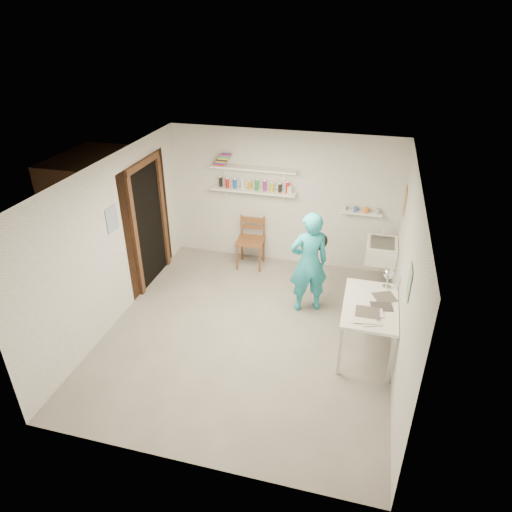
% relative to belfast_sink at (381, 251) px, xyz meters
% --- Properties ---
extents(floor, '(4.00, 4.50, 0.02)m').
position_rel_belfast_sink_xyz_m(floor, '(-1.75, -1.70, -0.71)').
color(floor, slate).
rests_on(floor, ground).
extents(ceiling, '(4.00, 4.50, 0.02)m').
position_rel_belfast_sink_xyz_m(ceiling, '(-1.75, -1.70, 1.71)').
color(ceiling, silver).
rests_on(ceiling, wall_back).
extents(wall_back, '(4.00, 0.02, 2.40)m').
position_rel_belfast_sink_xyz_m(wall_back, '(-1.75, 0.56, 0.50)').
color(wall_back, silver).
rests_on(wall_back, ground).
extents(wall_front, '(4.00, 0.02, 2.40)m').
position_rel_belfast_sink_xyz_m(wall_front, '(-1.75, -3.96, 0.50)').
color(wall_front, silver).
rests_on(wall_front, ground).
extents(wall_left, '(0.02, 4.50, 2.40)m').
position_rel_belfast_sink_xyz_m(wall_left, '(-3.76, -1.70, 0.50)').
color(wall_left, silver).
rests_on(wall_left, ground).
extents(wall_right, '(0.02, 4.50, 2.40)m').
position_rel_belfast_sink_xyz_m(wall_right, '(0.26, -1.70, 0.50)').
color(wall_right, silver).
rests_on(wall_right, ground).
extents(doorway_recess, '(0.02, 0.90, 2.00)m').
position_rel_belfast_sink_xyz_m(doorway_recess, '(-3.74, -0.65, 0.30)').
color(doorway_recess, black).
rests_on(doorway_recess, wall_left).
extents(corridor_box, '(1.40, 1.50, 2.10)m').
position_rel_belfast_sink_xyz_m(corridor_box, '(-4.45, -0.65, 0.35)').
color(corridor_box, brown).
rests_on(corridor_box, ground).
extents(door_lintel, '(0.06, 1.05, 0.10)m').
position_rel_belfast_sink_xyz_m(door_lintel, '(-3.72, -0.65, 1.35)').
color(door_lintel, brown).
rests_on(door_lintel, wall_left).
extents(door_jamb_near, '(0.06, 0.10, 2.00)m').
position_rel_belfast_sink_xyz_m(door_jamb_near, '(-3.72, -1.15, 0.30)').
color(door_jamb_near, brown).
rests_on(door_jamb_near, ground).
extents(door_jamb_far, '(0.06, 0.10, 2.00)m').
position_rel_belfast_sink_xyz_m(door_jamb_far, '(-3.72, -0.15, 0.30)').
color(door_jamb_far, brown).
rests_on(door_jamb_far, ground).
extents(shelf_lower, '(1.50, 0.22, 0.03)m').
position_rel_belfast_sink_xyz_m(shelf_lower, '(-2.25, 0.43, 0.65)').
color(shelf_lower, white).
rests_on(shelf_lower, wall_back).
extents(shelf_upper, '(1.50, 0.22, 0.03)m').
position_rel_belfast_sink_xyz_m(shelf_upper, '(-2.25, 0.43, 1.05)').
color(shelf_upper, white).
rests_on(shelf_upper, wall_back).
extents(ledge_shelf, '(0.70, 0.14, 0.03)m').
position_rel_belfast_sink_xyz_m(ledge_shelf, '(-0.40, 0.47, 0.42)').
color(ledge_shelf, white).
rests_on(ledge_shelf, wall_back).
extents(poster_left, '(0.01, 0.28, 0.36)m').
position_rel_belfast_sink_xyz_m(poster_left, '(-3.74, -1.65, 0.85)').
color(poster_left, '#334C7F').
rests_on(poster_left, wall_left).
extents(poster_right_a, '(0.01, 0.34, 0.42)m').
position_rel_belfast_sink_xyz_m(poster_right_a, '(0.24, 0.10, 0.85)').
color(poster_right_a, '#995933').
rests_on(poster_right_a, wall_right).
extents(poster_right_b, '(0.01, 0.30, 0.38)m').
position_rel_belfast_sink_xyz_m(poster_right_b, '(0.24, -2.25, 0.80)').
color(poster_right_b, '#3F724C').
rests_on(poster_right_b, wall_right).
extents(belfast_sink, '(0.48, 0.60, 0.30)m').
position_rel_belfast_sink_xyz_m(belfast_sink, '(0.00, 0.00, 0.00)').
color(belfast_sink, white).
rests_on(belfast_sink, wall_right).
extents(man, '(0.70, 0.60, 1.63)m').
position_rel_belfast_sink_xyz_m(man, '(-1.05, -0.89, 0.11)').
color(man, teal).
rests_on(man, ground).
extents(wall_clock, '(0.28, 0.15, 0.29)m').
position_rel_belfast_sink_xyz_m(wall_clock, '(-0.95, -0.69, 0.38)').
color(wall_clock, beige).
rests_on(wall_clock, man).
extents(wooden_chair, '(0.49, 0.47, 1.00)m').
position_rel_belfast_sink_xyz_m(wooden_chair, '(-2.24, 0.18, -0.20)').
color(wooden_chair, brown).
rests_on(wooden_chair, ground).
extents(work_table, '(0.70, 1.16, 0.77)m').
position_rel_belfast_sink_xyz_m(work_table, '(-0.11, -1.69, -0.31)').
color(work_table, white).
rests_on(work_table, ground).
extents(desk_lamp, '(0.15, 0.15, 0.15)m').
position_rel_belfast_sink_xyz_m(desk_lamp, '(0.08, -1.23, 0.29)').
color(desk_lamp, silver).
rests_on(desk_lamp, work_table).
extents(spray_cans, '(1.32, 0.06, 0.17)m').
position_rel_belfast_sink_xyz_m(spray_cans, '(-2.25, 0.43, 0.75)').
color(spray_cans, black).
rests_on(spray_cans, shelf_lower).
extents(book_stack, '(0.30, 0.14, 0.20)m').
position_rel_belfast_sink_xyz_m(book_stack, '(-2.79, 0.43, 1.16)').
color(book_stack, red).
rests_on(book_stack, shelf_upper).
extents(ledge_pots, '(0.48, 0.07, 0.09)m').
position_rel_belfast_sink_xyz_m(ledge_pots, '(-0.40, 0.47, 0.48)').
color(ledge_pots, silver).
rests_on(ledge_pots, ledge_shelf).
extents(papers, '(0.30, 0.22, 0.03)m').
position_rel_belfast_sink_xyz_m(papers, '(-0.11, -1.69, 0.09)').
color(papers, silver).
rests_on(papers, work_table).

